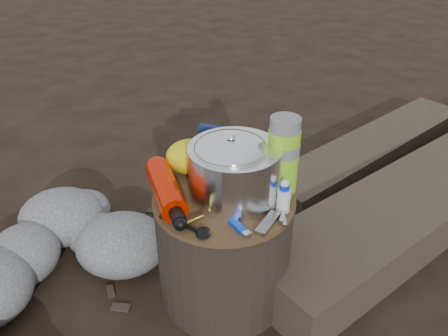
{
  "coord_description": "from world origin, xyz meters",
  "views": [
    {
      "loc": [
        0.01,
        -1.09,
        1.15
      ],
      "look_at": [
        0.0,
        0.0,
        0.48
      ],
      "focal_mm": 36.83,
      "sensor_mm": 36.0,
      "label": 1
    }
  ],
  "objects_px": {
    "thermos": "(283,155)",
    "travel_mug": "(266,159)",
    "stump": "(224,247)",
    "log_main": "(447,184)",
    "fuel_bottle": "(166,189)",
    "camping_pot": "(231,169)"
  },
  "relations": [
    {
      "from": "thermos",
      "to": "travel_mug",
      "type": "distance_m",
      "value": 0.1
    },
    {
      "from": "camping_pot",
      "to": "fuel_bottle",
      "type": "distance_m",
      "value": 0.19
    },
    {
      "from": "stump",
      "to": "log_main",
      "type": "distance_m",
      "value": 1.07
    },
    {
      "from": "log_main",
      "to": "thermos",
      "type": "distance_m",
      "value": 0.98
    },
    {
      "from": "thermos",
      "to": "log_main",
      "type": "bearing_deg",
      "value": 31.82
    },
    {
      "from": "log_main",
      "to": "fuel_bottle",
      "type": "relative_size",
      "value": 6.65
    },
    {
      "from": "log_main",
      "to": "travel_mug",
      "type": "relative_size",
      "value": 17.89
    },
    {
      "from": "log_main",
      "to": "travel_mug",
      "type": "height_order",
      "value": "travel_mug"
    },
    {
      "from": "stump",
      "to": "travel_mug",
      "type": "distance_m",
      "value": 0.3
    },
    {
      "from": "camping_pot",
      "to": "travel_mug",
      "type": "height_order",
      "value": "camping_pot"
    },
    {
      "from": "log_main",
      "to": "fuel_bottle",
      "type": "bearing_deg",
      "value": -103.07
    },
    {
      "from": "thermos",
      "to": "travel_mug",
      "type": "relative_size",
      "value": 2.0
    },
    {
      "from": "camping_pot",
      "to": "fuel_bottle",
      "type": "bearing_deg",
      "value": -176.77
    },
    {
      "from": "stump",
      "to": "thermos",
      "type": "xyz_separation_m",
      "value": [
        0.17,
        0.05,
        0.3
      ]
    },
    {
      "from": "fuel_bottle",
      "to": "travel_mug",
      "type": "height_order",
      "value": "travel_mug"
    },
    {
      "from": "stump",
      "to": "fuel_bottle",
      "type": "bearing_deg",
      "value": -175.78
    },
    {
      "from": "log_main",
      "to": "fuel_bottle",
      "type": "distance_m",
      "value": 1.26
    },
    {
      "from": "travel_mug",
      "to": "thermos",
      "type": "bearing_deg",
      "value": -60.07
    },
    {
      "from": "camping_pot",
      "to": "thermos",
      "type": "relative_size",
      "value": 0.86
    },
    {
      "from": "stump",
      "to": "thermos",
      "type": "height_order",
      "value": "thermos"
    },
    {
      "from": "log_main",
      "to": "camping_pot",
      "type": "distance_m",
      "value": 1.12
    },
    {
      "from": "thermos",
      "to": "stump",
      "type": "bearing_deg",
      "value": -163.87
    }
  ]
}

